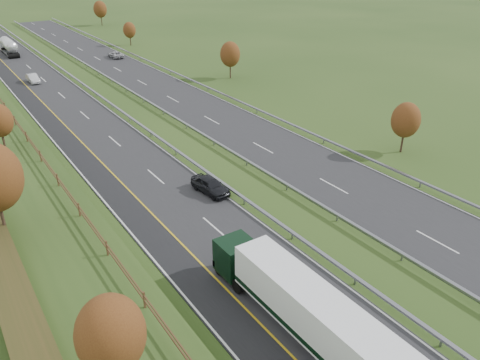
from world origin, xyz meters
The scene contains 15 objects.
ground centered at (8.00, 55.00, 0.00)m, with size 400.00×400.00×0.00m, color #294117.
near_carriageway centered at (0.00, 60.00, 0.02)m, with size 10.50×200.00×0.04m, color #242427.
far_carriageway centered at (16.50, 60.00, 0.02)m, with size 10.50×200.00×0.04m, color #242427.
hard_shoulder centered at (-3.75, 60.00, 0.02)m, with size 3.00×200.00×0.04m, color black.
lane_markings centered at (6.40, 59.88, 0.05)m, with size 26.75×200.00×0.01m.
fence_left centered at (-8.50, 59.59, 2.73)m, with size 0.12×189.06×1.20m.
median_barrier_near centered at (5.70, 60.00, 0.61)m, with size 0.32×200.00×0.71m.
median_barrier_far centered at (10.80, 60.00, 0.61)m, with size 0.32×200.00×0.71m.
outer_barrier_far centered at (22.30, 60.00, 0.62)m, with size 0.32×200.00×0.71m.
trees_far centered at (29.80, 89.21, 4.25)m, with size 8.45×118.60×7.12m.
box_lorry centered at (-0.81, 9.39, 2.33)m, with size 2.58×16.28×4.06m.
road_tanker centered at (0.49, 110.04, 1.86)m, with size 2.40×11.22×3.46m.
car_dark_near centered at (4.23, 28.75, 0.83)m, with size 1.86×4.63×1.58m, color black.
car_silver_mid centered at (-0.67, 81.82, 0.77)m, with size 1.55×4.45×1.46m, color silver.
car_oncoming centered at (18.82, 93.37, 0.72)m, with size 2.27×4.92×1.37m, color #AEAEB3.
Camera 1 is at (-15.97, -6.44, 21.73)m, focal length 35.00 mm.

